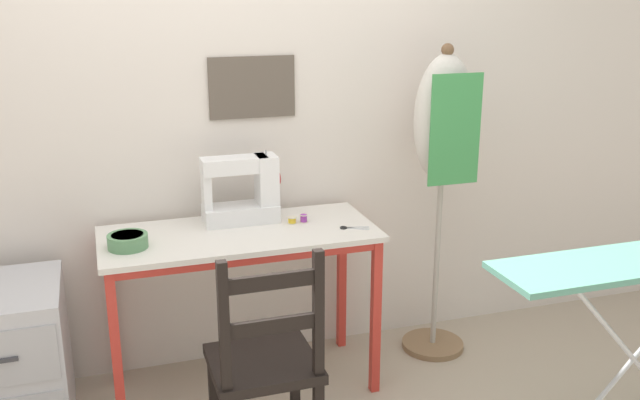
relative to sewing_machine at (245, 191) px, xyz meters
name	(u,v)px	position (x,y,z in m)	size (l,w,h in m)	color
wall_back	(221,108)	(-0.06, 0.20, 0.35)	(10.00, 0.07, 2.55)	silver
sewing_table	(241,253)	(-0.06, -0.15, -0.24)	(1.22, 0.54, 0.78)	silver
sewing_machine	(245,191)	(0.00, 0.00, 0.00)	(0.36, 0.16, 0.33)	white
fabric_bowl	(128,241)	(-0.54, -0.19, -0.11)	(0.17, 0.17, 0.06)	#56895B
scissors	(350,228)	(0.43, -0.24, -0.14)	(0.13, 0.08, 0.01)	silver
thread_spool_near_machine	(292,220)	(0.20, -0.10, -0.13)	(0.04, 0.04, 0.03)	yellow
thread_spool_mid_table	(304,218)	(0.25, -0.10, -0.13)	(0.04, 0.04, 0.04)	purple
wooden_chair	(265,366)	(-0.10, -0.76, -0.47)	(0.40, 0.38, 0.95)	black
filing_cabinet	(15,359)	(-1.04, -0.16, -0.60)	(0.43, 0.54, 0.65)	#B7B7BC
dress_form	(443,138)	(0.96, -0.08, 0.20)	(0.32, 0.32, 1.57)	#846647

